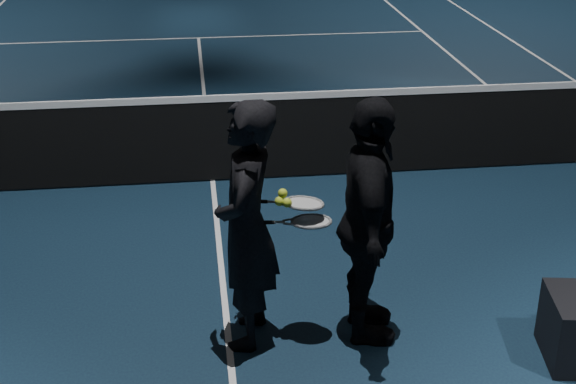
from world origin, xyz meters
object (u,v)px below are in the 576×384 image
object	(u,v)px
racket_lower	(311,221)
tennis_balls	(283,199)
player_a	(247,226)
racket_upper	(304,203)
player_b	(368,223)

from	to	relation	value
racket_lower	tennis_balls	size ratio (longest dim) A/B	5.67
player_a	tennis_balls	world-z (taller)	player_a
player_a	racket_upper	distance (m)	0.43
player_b	racket_upper	distance (m)	0.48
racket_lower	racket_upper	xyz separation A→B (m)	(-0.05, 0.04, 0.12)
player_a	player_b	size ratio (longest dim) A/B	1.00
player_b	tennis_balls	xyz separation A→B (m)	(-0.59, 0.05, 0.20)
player_a	racket_lower	world-z (taller)	player_a
player_b	player_a	bearing A→B (deg)	93.10
player_b	tennis_balls	world-z (taller)	player_b
racket_lower	tennis_balls	xyz separation A→B (m)	(-0.19, 0.02, 0.17)
player_a	racket_lower	bearing A→B (deg)	99.52
racket_lower	racket_upper	size ratio (longest dim) A/B	1.00
player_b	racket_upper	bearing A→B (deg)	88.02
player_b	racket_lower	distance (m)	0.40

